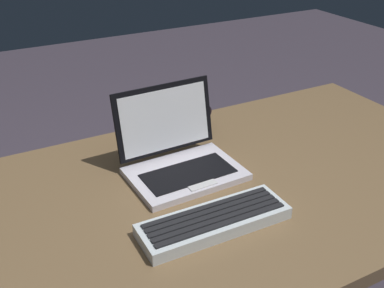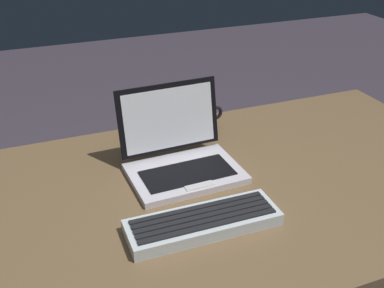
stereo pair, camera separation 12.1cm
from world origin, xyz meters
TOP-DOWN VIEW (x-y plane):
  - desk at (0.00, 0.00)m, footprint 1.65×0.83m
  - laptop_front at (-0.01, 0.11)m, footprint 0.30×0.25m
  - external_keyboard at (-0.05, -0.14)m, footprint 0.35×0.12m
  - coffee_mug at (0.13, 0.31)m, footprint 0.12×0.08m

SIDE VIEW (x-z plane):
  - desk at x=0.00m, z-range 0.31..1.03m
  - external_keyboard at x=-0.05m, z-range 0.73..0.76m
  - laptop_front at x=-0.01m, z-range 0.66..0.88m
  - coffee_mug at x=0.13m, z-range 0.73..0.83m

